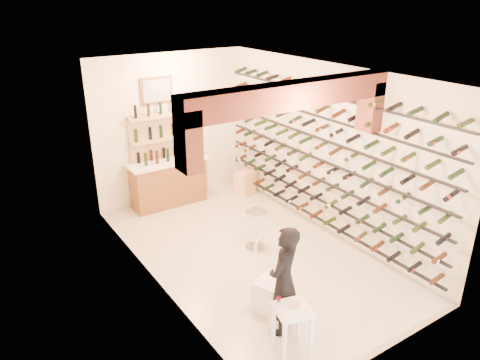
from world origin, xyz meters
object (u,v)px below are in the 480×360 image
(back_counter, at_px, (169,181))
(person, at_px, (284,281))
(wine_rack, at_px, (318,155))
(tasting_table, at_px, (292,316))
(chrome_barstool, at_px, (256,227))
(crate_lower, at_px, (245,188))
(white_stool, at_px, (269,295))

(back_counter, distance_m, person, 4.60)
(wine_rack, bearing_deg, tasting_table, -136.96)
(chrome_barstool, xyz_separation_m, crate_lower, (1.22, 2.14, -0.30))
(tasting_table, relative_size, chrome_barstool, 1.06)
(tasting_table, xyz_separation_m, chrome_barstool, (1.10, 2.34, -0.10))
(back_counter, bearing_deg, chrome_barstool, -79.54)
(white_stool, distance_m, crate_lower, 4.20)
(back_counter, distance_m, white_stool, 4.14)
(tasting_table, height_order, crate_lower, tasting_table)
(person, xyz_separation_m, chrome_barstool, (0.96, 1.98, -0.36))
(back_counter, distance_m, tasting_table, 4.97)
(wine_rack, bearing_deg, crate_lower, 93.41)
(white_stool, bearing_deg, person, -104.20)
(tasting_table, relative_size, person, 0.50)
(tasting_table, relative_size, white_stool, 1.69)
(back_counter, xyz_separation_m, tasting_table, (-0.62, -4.94, 0.00))
(tasting_table, distance_m, white_stool, 0.91)
(chrome_barstool, relative_size, crate_lower, 1.68)
(back_counter, height_order, crate_lower, back_counter)
(back_counter, bearing_deg, person, -95.96)
(tasting_table, xyz_separation_m, person, (0.14, 0.37, 0.26))
(tasting_table, bearing_deg, back_counter, 98.00)
(tasting_table, bearing_deg, white_stool, 87.81)
(wine_rack, xyz_separation_m, back_counter, (-1.83, 2.65, -1.02))
(person, xyz_separation_m, crate_lower, (2.18, 4.12, -0.66))
(white_stool, distance_m, person, 0.73)
(back_counter, height_order, white_stool, back_counter)
(wine_rack, height_order, back_counter, wine_rack)
(wine_rack, distance_m, back_counter, 3.38)
(white_stool, bearing_deg, chrome_barstool, 61.06)
(wine_rack, bearing_deg, white_stool, -146.29)
(chrome_barstool, bearing_deg, person, -115.80)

